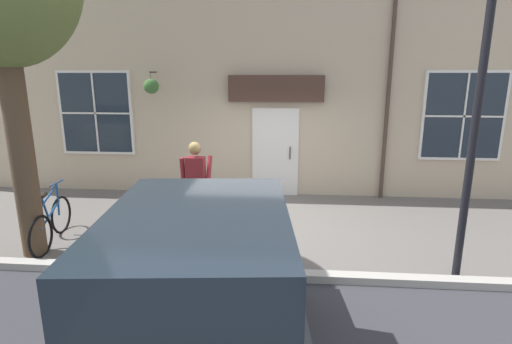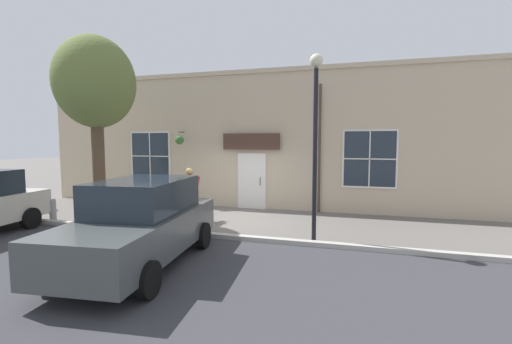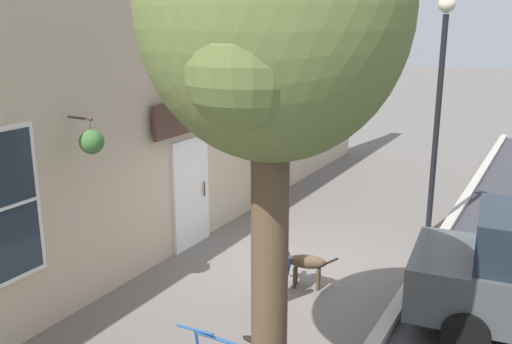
# 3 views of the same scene
# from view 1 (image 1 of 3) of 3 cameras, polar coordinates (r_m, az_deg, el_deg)

# --- Properties ---
(ground_plane) EXTENTS (90.00, 90.00, 0.00)m
(ground_plane) POSITION_cam_1_polar(r_m,az_deg,el_deg) (7.80, 1.37, -7.83)
(ground_plane) COLOR #66605B
(storefront_facade) EXTENTS (0.95, 18.00, 5.23)m
(storefront_facade) POSITION_cam_1_polar(r_m,az_deg,el_deg) (9.59, 2.34, 12.23)
(storefront_facade) COLOR #C6B293
(storefront_facade) RESTS_ON ground_plane
(pedestrian_walking) EXTENTS (0.59, 0.55, 1.70)m
(pedestrian_walking) POSITION_cam_1_polar(r_m,az_deg,el_deg) (7.42, -8.59, -0.84)
(pedestrian_walking) COLOR #282D47
(pedestrian_walking) RESTS_ON ground_plane
(dog_on_leash) EXTENTS (1.01, 0.40, 0.65)m
(dog_on_leash) POSITION_cam_1_polar(r_m,az_deg,el_deg) (7.29, -2.81, -5.78)
(dog_on_leash) COLOR brown
(dog_on_leash) RESTS_ON ground_plane
(leaning_bicycle) EXTENTS (1.72, 0.34, 1.00)m
(leaning_bicycle) POSITION_cam_1_polar(r_m,az_deg,el_deg) (7.83, -27.18, -6.40)
(leaning_bicycle) COLOR black
(leaning_bicycle) RESTS_ON ground_plane
(parked_car_mid_block) EXTENTS (4.45, 2.26, 1.75)m
(parked_car_mid_block) POSITION_cam_1_polar(r_m,az_deg,el_deg) (3.67, -8.26, -19.43)
(parked_car_mid_block) COLOR #474C4C
(parked_car_mid_block) RESTS_ON ground_plane
(street_lamp) EXTENTS (0.32, 0.32, 4.65)m
(street_lamp) POSITION_cam_1_polar(r_m,az_deg,el_deg) (6.07, 29.78, 13.71)
(street_lamp) COLOR black
(street_lamp) RESTS_ON ground_plane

